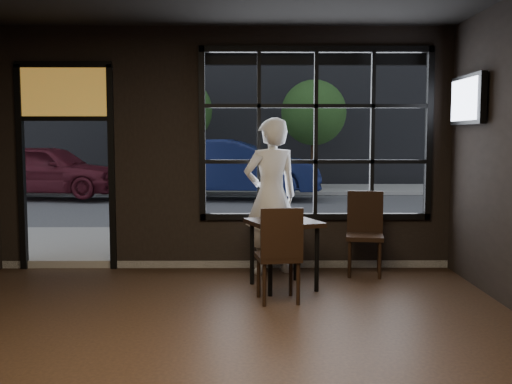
{
  "coord_description": "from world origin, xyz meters",
  "views": [
    {
      "loc": [
        0.35,
        -4.43,
        1.77
      ],
      "look_at": [
        0.4,
        2.2,
        1.15
      ],
      "focal_mm": 42.0,
      "sensor_mm": 36.0,
      "label": 1
    }
  ],
  "objects_px": {
    "chair_near": "(278,254)",
    "man": "(271,196)",
    "cafe_table": "(284,254)",
    "navy_car": "(235,168)"
  },
  "relations": [
    {
      "from": "chair_near",
      "to": "man",
      "type": "bearing_deg",
      "value": -97.36
    },
    {
      "from": "cafe_table",
      "to": "navy_car",
      "type": "bearing_deg",
      "value": 74.4
    },
    {
      "from": "cafe_table",
      "to": "navy_car",
      "type": "height_order",
      "value": "navy_car"
    },
    {
      "from": "cafe_table",
      "to": "chair_near",
      "type": "xyz_separation_m",
      "value": [
        -0.09,
        -0.57,
        0.12
      ]
    },
    {
      "from": "man",
      "to": "navy_car",
      "type": "relative_size",
      "value": 0.42
    },
    {
      "from": "chair_near",
      "to": "navy_car",
      "type": "bearing_deg",
      "value": -94.68
    },
    {
      "from": "cafe_table",
      "to": "chair_near",
      "type": "bearing_deg",
      "value": -119.64
    },
    {
      "from": "cafe_table",
      "to": "man",
      "type": "xyz_separation_m",
      "value": [
        -0.13,
        0.78,
        0.6
      ]
    },
    {
      "from": "man",
      "to": "navy_car",
      "type": "xyz_separation_m",
      "value": [
        -0.72,
        9.05,
        -0.11
      ]
    },
    {
      "from": "chair_near",
      "to": "navy_car",
      "type": "height_order",
      "value": "navy_car"
    }
  ]
}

